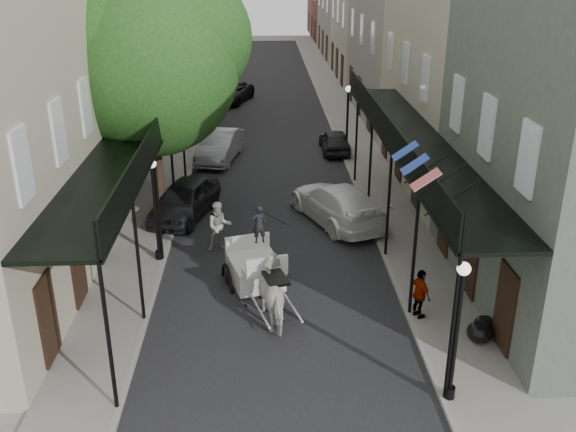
{
  "coord_description": "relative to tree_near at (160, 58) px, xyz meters",
  "views": [
    {
      "loc": [
        -0.41,
        -14.66,
        10.33
      ],
      "look_at": [
        0.49,
        6.19,
        1.6
      ],
      "focal_mm": 40.0,
      "sensor_mm": 36.0,
      "label": 1
    }
  ],
  "objects": [
    {
      "name": "gallery_right",
      "position": [
        8.99,
        -3.2,
        -2.44
      ],
      "size": [
        2.2,
        18.05,
        4.88
      ],
      "color": "black",
      "rests_on": "sidewalk_right"
    },
    {
      "name": "carriage",
      "position": [
        3.4,
        -5.55,
        -5.31
      ],
      "size": [
        2.33,
        2.99,
        3.05
      ],
      "rotation": [
        0.0,
        0.0,
        0.28
      ],
      "color": "black",
      "rests_on": "ground"
    },
    {
      "name": "tree_far",
      "position": [
        -0.05,
        14.0,
        -0.65
      ],
      "size": [
        6.45,
        6.0,
        8.61
      ],
      "color": "#382619",
      "rests_on": "sidewalk_left"
    },
    {
      "name": "car_left_near",
      "position": [
        0.6,
        -0.05,
        -5.71
      ],
      "size": [
        3.07,
        4.89,
        1.55
      ],
      "primitive_type": "imported",
      "rotation": [
        0.0,
        0.0,
        -0.29
      ],
      "color": "black",
      "rests_on": "ground"
    },
    {
      "name": "car_right_near",
      "position": [
        6.8,
        -0.81,
        -5.7
      ],
      "size": [
        4.08,
        5.85,
        1.57
      ],
      "primitive_type": "imported",
      "rotation": [
        0.0,
        0.0,
        3.53
      ],
      "color": "white",
      "rests_on": "ground"
    },
    {
      "name": "building_row_right",
      "position": [
        12.8,
        19.82,
        -1.24
      ],
      "size": [
        5.0,
        80.0,
        10.5
      ],
      "primitive_type": "cube",
      "color": "gray",
      "rests_on": "ground"
    },
    {
      "name": "lamppost_right_near",
      "position": [
        8.3,
        -12.18,
        -4.44
      ],
      "size": [
        0.32,
        0.32,
        3.71
      ],
      "color": "black",
      "rests_on": "sidewalk_right"
    },
    {
      "name": "horse",
      "position": [
        4.17,
        -8.28,
        -5.58
      ],
      "size": [
        1.53,
        2.34,
        1.82
      ],
      "primitive_type": "imported",
      "rotation": [
        0.0,
        0.0,
        3.42
      ],
      "color": "silver",
      "rests_on": "ground"
    },
    {
      "name": "car_right_far",
      "position": [
        7.8,
        8.82,
        -5.86
      ],
      "size": [
        1.53,
        3.72,
        1.26
      ],
      "primitive_type": "imported",
      "rotation": [
        0.0,
        0.0,
        3.15
      ],
      "color": "black",
      "rests_on": "ground"
    },
    {
      "name": "ground",
      "position": [
        4.2,
        -10.18,
        -6.49
      ],
      "size": [
        140.0,
        140.0,
        0.0
      ],
      "primitive_type": "plane",
      "color": "gray",
      "rests_on": "ground"
    },
    {
      "name": "pedestrian_sidewalk_right",
      "position": [
        8.4,
        -8.45,
        -5.59
      ],
      "size": [
        0.71,
        0.99,
        1.56
      ],
      "primitive_type": "imported",
      "rotation": [
        0.0,
        0.0,
        1.98
      ],
      "color": "gray",
      "rests_on": "sidewalk_right"
    },
    {
      "name": "gallery_left",
      "position": [
        -0.59,
        -3.2,
        -2.44
      ],
      "size": [
        2.2,
        18.05,
        4.88
      ],
      "color": "black",
      "rests_on": "sidewalk_left"
    },
    {
      "name": "sidewalk_right",
      "position": [
        9.2,
        9.82,
        -6.43
      ],
      "size": [
        2.2,
        90.0,
        0.12
      ],
      "primitive_type": "cube",
      "color": "gray",
      "rests_on": "ground"
    },
    {
      "name": "lamppost_right_far",
      "position": [
        8.3,
        7.82,
        -4.44
      ],
      "size": [
        0.32,
        0.32,
        3.71
      ],
      "color": "black",
      "rests_on": "sidewalk_right"
    },
    {
      "name": "car_left_mid",
      "position": [
        1.6,
        7.66,
        -5.72
      ],
      "size": [
        2.49,
        4.88,
        1.53
      ],
      "primitive_type": "imported",
      "rotation": [
        0.0,
        0.0,
        -0.19
      ],
      "color": "gray",
      "rests_on": "ground"
    },
    {
      "name": "road",
      "position": [
        4.2,
        9.82,
        -6.48
      ],
      "size": [
        8.0,
        90.0,
        0.01
      ],
      "primitive_type": "cube",
      "color": "black",
      "rests_on": "ground"
    },
    {
      "name": "sidewalk_left",
      "position": [
        -0.8,
        9.82,
        -6.43
      ],
      "size": [
        2.2,
        90.0,
        0.12
      ],
      "primitive_type": "cube",
      "color": "gray",
      "rests_on": "ground"
    },
    {
      "name": "pedestrian_sidewalk_left",
      "position": [
        -1.6,
        8.57,
        -5.53
      ],
      "size": [
        1.08,
        0.63,
        1.67
      ],
      "primitive_type": "imported",
      "rotation": [
        0.0,
        0.0,
        3.15
      ],
      "color": "gray",
      "rests_on": "sidewalk_left"
    },
    {
      "name": "building_row_left",
      "position": [
        -4.4,
        19.82,
        -1.24
      ],
      "size": [
        5.0,
        80.0,
        10.5
      ],
      "primitive_type": "cube",
      "color": "#9D977E",
      "rests_on": "ground"
    },
    {
      "name": "lamppost_left",
      "position": [
        0.1,
        -4.18,
        -4.44
      ],
      "size": [
        0.32,
        0.32,
        3.71
      ],
      "color": "black",
      "rests_on": "sidewalk_left"
    },
    {
      "name": "car_left_far",
      "position": [
        1.6,
        21.41,
        -5.79
      ],
      "size": [
        3.67,
        5.44,
        1.39
      ],
      "primitive_type": "imported",
      "rotation": [
        0.0,
        0.0,
        -0.3
      ],
      "color": "black",
      "rests_on": "ground"
    },
    {
      "name": "tree_near",
      "position": [
        0.0,
        0.0,
        0.0
      ],
      "size": [
        7.31,
        6.8,
        9.63
      ],
      "color": "#382619",
      "rests_on": "sidewalk_left"
    },
    {
      "name": "trash_bags",
      "position": [
        9.91,
        -9.65,
        -6.08
      ],
      "size": [
        0.98,
        1.13,
        0.62
      ],
      "color": "black",
      "rests_on": "sidewalk_right"
    },
    {
      "name": "pedestrian_walking",
      "position": [
        2.2,
        -3.29,
        -5.55
      ],
      "size": [
        1.05,
        0.89,
        1.88
      ],
      "primitive_type": "imported",
      "rotation": [
        0.0,
        0.0,
        0.22
      ],
      "color": "#A0A097",
      "rests_on": "ground"
    }
  ]
}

